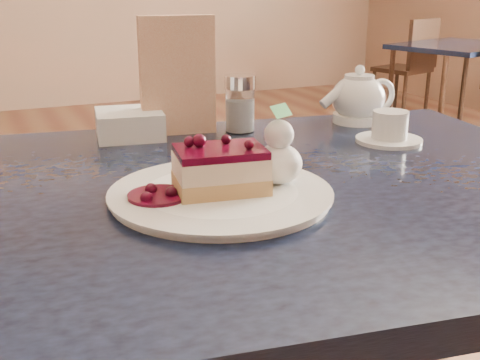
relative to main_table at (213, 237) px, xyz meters
name	(u,v)px	position (x,y,z in m)	size (l,w,h in m)	color
main_table	(213,237)	(0.00, 0.00, 0.00)	(1.44, 1.07, 0.82)	black
dessert_plate	(221,194)	(-0.01, -0.05, 0.09)	(0.32, 0.32, 0.01)	white
cheesecake_slice	(220,170)	(-0.01, -0.05, 0.13)	(0.14, 0.11, 0.07)	tan
whipped_cream	(278,164)	(0.09, -0.06, 0.13)	(0.07, 0.07, 0.06)	white
berry_sauce	(158,196)	(-0.10, -0.05, 0.10)	(0.09, 0.09, 0.01)	#46051C
tea_set	(363,105)	(0.46, 0.25, 0.13)	(0.17, 0.30, 0.11)	white
menu_card	(178,76)	(0.07, 0.35, 0.21)	(0.15, 0.03, 0.24)	#FFE8CC
sugar_shaker	(240,103)	(0.19, 0.31, 0.15)	(0.07, 0.07, 0.12)	white
napkin_stack	(130,124)	(-0.04, 0.36, 0.11)	(0.13, 0.13, 0.05)	white
bg_table_far_right	(450,124)	(3.06, 2.68, -0.68)	(1.06, 1.64, 1.09)	black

